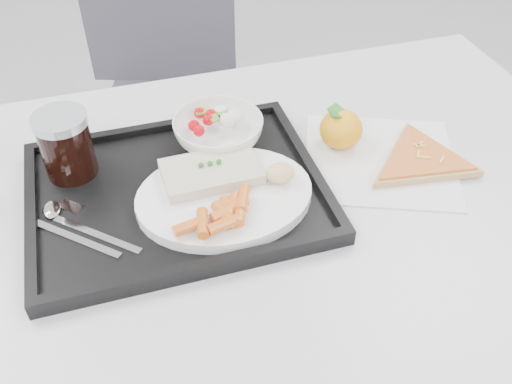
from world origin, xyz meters
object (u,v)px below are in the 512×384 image
(tray, at_px, (177,193))
(dinner_plate, at_px, (225,196))
(table, at_px, (264,228))
(chair, at_px, (171,76))
(tangerine, at_px, (341,129))
(cola_glass, at_px, (66,144))
(salad_bowl, at_px, (218,131))
(pizza_slice, at_px, (421,160))

(tray, distance_m, dinner_plate, 0.08)
(table, distance_m, chair, 0.78)
(tangerine, bearing_deg, table, -151.11)
(table, xyz_separation_m, chair, (-0.03, 0.77, -0.15))
(table, height_order, chair, chair)
(cola_glass, bearing_deg, tangerine, -5.58)
(cola_glass, bearing_deg, dinner_plate, -32.50)
(tray, xyz_separation_m, dinner_plate, (0.07, -0.05, 0.02))
(tray, xyz_separation_m, salad_bowl, (0.09, 0.10, 0.03))
(table, bearing_deg, salad_bowl, 104.92)
(chair, bearing_deg, table, -87.93)
(chair, relative_size, pizza_slice, 3.26)
(chair, relative_size, tangerine, 11.44)
(table, bearing_deg, pizza_slice, 0.66)
(cola_glass, bearing_deg, salad_bowl, 1.62)
(chair, relative_size, cola_glass, 8.61)
(table, height_order, tray, tray)
(dinner_plate, distance_m, pizza_slice, 0.34)
(tray, bearing_deg, pizza_slice, -5.52)
(dinner_plate, distance_m, salad_bowl, 0.15)
(chair, distance_m, tangerine, 0.75)
(table, xyz_separation_m, cola_glass, (-0.28, 0.13, 0.14))
(chair, height_order, cola_glass, chair)
(dinner_plate, xyz_separation_m, salad_bowl, (0.03, 0.14, 0.01))
(chair, distance_m, salad_bowl, 0.68)
(pizza_slice, bearing_deg, tangerine, 141.11)
(dinner_plate, xyz_separation_m, tangerine, (0.23, 0.09, 0.01))
(cola_glass, distance_m, tangerine, 0.45)
(tray, distance_m, tangerine, 0.30)
(cola_glass, distance_m, pizza_slice, 0.58)
(chair, height_order, salad_bowl, chair)
(table, height_order, dinner_plate, dinner_plate)
(dinner_plate, relative_size, salad_bowl, 1.78)
(cola_glass, bearing_deg, pizza_slice, -13.32)
(chair, distance_m, cola_glass, 0.74)
(chair, bearing_deg, cola_glass, -111.80)
(dinner_plate, bearing_deg, chair, 87.23)
(table, distance_m, tray, 0.16)
(chair, height_order, tangerine, chair)
(pizza_slice, bearing_deg, salad_bowl, 156.06)
(tangerine, bearing_deg, chair, 105.88)
(tangerine, bearing_deg, salad_bowl, 166.02)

